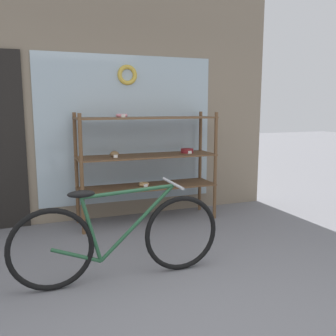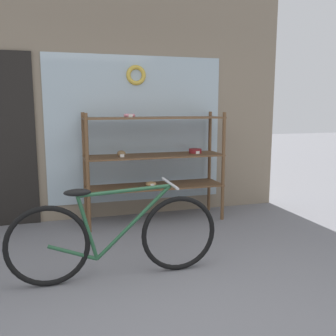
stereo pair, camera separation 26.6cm
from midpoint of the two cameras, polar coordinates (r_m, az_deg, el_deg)
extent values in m
cube|color=gray|center=(4.98, -5.83, 15.05)|extent=(4.50, 0.08, 3.90)
cube|color=#A3B7C1|center=(4.96, -3.28, 5.84)|extent=(2.32, 0.02, 1.90)
torus|color=gold|center=(4.95, -3.31, 13.94)|extent=(0.26, 0.06, 0.26)
cylinder|color=brown|center=(4.35, -10.44, -0.91)|extent=(0.04, 0.04, 1.38)
cylinder|color=brown|center=(4.83, 9.98, 0.14)|extent=(0.04, 0.04, 1.38)
cylinder|color=brown|center=(4.78, -11.04, 0.02)|extent=(0.04, 0.04, 1.38)
cylinder|color=brown|center=(5.23, 7.78, 0.90)|extent=(0.04, 0.04, 1.38)
cube|color=brown|center=(4.77, -0.48, -2.78)|extent=(1.74, 0.49, 0.02)
cube|color=brown|center=(4.70, -0.49, 1.88)|extent=(1.74, 0.49, 0.02)
cube|color=brown|center=(4.66, -0.49, 7.65)|extent=(1.74, 0.49, 0.02)
torus|color=pink|center=(4.71, -4.29, 8.00)|extent=(0.14, 0.14, 0.04)
cube|color=white|center=(4.63, -4.07, 7.95)|extent=(0.05, 0.00, 0.04)
ellipsoid|color=brown|center=(4.57, -5.48, 2.20)|extent=(0.11, 0.09, 0.07)
cube|color=white|center=(4.52, -5.33, 1.87)|extent=(0.05, 0.00, 0.04)
torus|color=tan|center=(4.76, -1.02, -2.43)|extent=(0.14, 0.14, 0.04)
cube|color=white|center=(4.69, -0.77, -2.66)|extent=(0.05, 0.00, 0.04)
cylinder|color=maroon|center=(4.92, 5.72, 2.60)|extent=(0.17, 0.17, 0.06)
cube|color=white|center=(4.84, 6.13, 2.36)|extent=(0.05, 0.00, 0.04)
torus|color=black|center=(3.20, -15.59, -11.46)|extent=(0.68, 0.05, 0.68)
torus|color=black|center=(3.38, 3.95, -9.95)|extent=(0.68, 0.05, 0.68)
cylinder|color=#235133|center=(3.23, -2.85, -8.22)|extent=(0.66, 0.04, 0.62)
cylinder|color=#235133|center=(3.14, -4.13, -3.49)|extent=(0.78, 0.04, 0.07)
cylinder|color=#235133|center=(3.17, -9.82, -9.05)|extent=(0.17, 0.03, 0.56)
cylinder|color=#235133|center=(3.23, -11.98, -12.55)|extent=(0.40, 0.04, 0.18)
ellipsoid|color=black|center=(3.08, -11.27, -3.70)|extent=(0.22, 0.09, 0.06)
cylinder|color=#B2B2B7|center=(3.23, 2.65, -2.37)|extent=(0.03, 0.46, 0.02)
camera|label=1|loc=(0.13, -87.85, 0.36)|focal=40.00mm
camera|label=2|loc=(0.13, 92.15, -0.36)|focal=40.00mm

